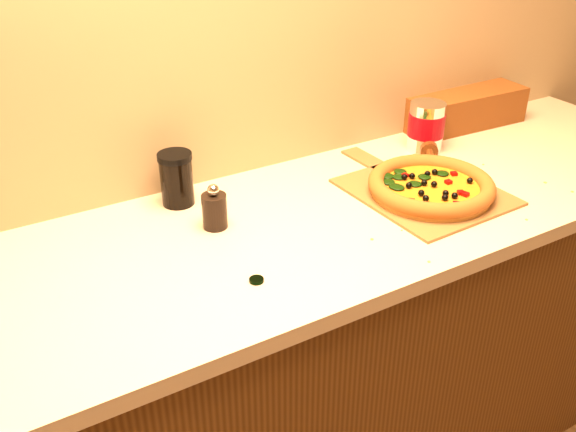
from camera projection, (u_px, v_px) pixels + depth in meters
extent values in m
plane|color=#9E8460|center=(186.00, 15.00, 1.54)|extent=(4.00, 0.00, 4.00)
cube|color=#4A2B10|center=(259.00, 383.00, 1.75)|extent=(2.80, 0.65, 0.86)
cube|color=beige|center=(255.00, 243.00, 1.52)|extent=(2.84, 0.68, 0.04)
cube|color=brown|center=(425.00, 192.00, 1.70)|extent=(0.36, 0.40, 0.01)
cube|color=brown|center=(365.00, 159.00, 1.89)|extent=(0.06, 0.16, 0.01)
cylinder|color=#C68631|center=(431.00, 191.00, 1.68)|extent=(0.31, 0.31, 0.02)
cylinder|color=gold|center=(431.00, 187.00, 1.68)|extent=(0.26, 0.26, 0.01)
torus|color=brown|center=(431.00, 185.00, 1.67)|extent=(0.33, 0.33, 0.04)
ellipsoid|color=black|center=(438.00, 176.00, 1.72)|extent=(0.04, 0.04, 0.01)
sphere|color=black|center=(425.00, 189.00, 1.64)|extent=(0.02, 0.02, 0.02)
cube|color=#9C0505|center=(450.00, 190.00, 1.64)|extent=(0.02, 0.02, 0.01)
cylinder|color=black|center=(256.00, 280.00, 1.35)|extent=(0.03, 0.03, 0.01)
cylinder|color=black|center=(215.00, 211.00, 1.53)|extent=(0.06, 0.06, 0.09)
sphere|color=silver|center=(213.00, 190.00, 1.50)|extent=(0.03, 0.03, 0.03)
cylinder|color=#51210D|center=(426.00, 136.00, 1.99)|extent=(0.19, 0.24, 0.05)
cylinder|color=#51210D|center=(422.00, 118.00, 2.12)|extent=(0.05, 0.06, 0.02)
cylinder|color=#51210D|center=(430.00, 156.00, 1.85)|extent=(0.05, 0.06, 0.02)
cylinder|color=silver|center=(426.00, 127.00, 1.92)|extent=(0.11, 0.11, 0.15)
cylinder|color=#980511|center=(426.00, 124.00, 1.92)|extent=(0.11, 0.11, 0.07)
cube|color=brown|center=(465.00, 109.00, 2.10)|extent=(0.43, 0.16, 0.12)
cylinder|color=black|center=(177.00, 182.00, 1.63)|extent=(0.08, 0.08, 0.12)
cylinder|color=black|center=(174.00, 156.00, 1.59)|extent=(0.09, 0.09, 0.02)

